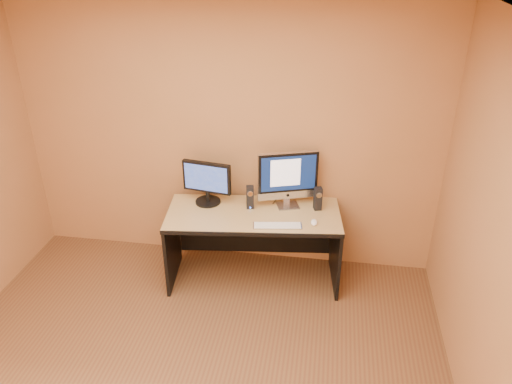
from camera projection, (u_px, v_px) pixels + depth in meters
walls at (158, 258)px, 2.93m from camera, size 4.00×4.00×2.60m
ceiling at (132, 29)px, 2.32m from camera, size 4.00×4.00×0.00m
desk at (254, 247)px, 4.70m from camera, size 1.64×0.87×0.73m
imac at (289, 180)px, 4.53m from camera, size 0.60×0.37×0.54m
second_monitor at (207, 183)px, 4.62m from camera, size 0.50×0.31×0.41m
speaker_left at (250, 197)px, 4.58m from camera, size 0.08×0.08×0.22m
speaker_right at (318, 199)px, 4.55m from camera, size 0.08×0.09×0.22m
keyboard at (277, 226)px, 4.33m from camera, size 0.44×0.17×0.02m
mouse at (314, 222)px, 4.36m from camera, size 0.06×0.10×0.04m
cable_a at (291, 201)px, 4.73m from camera, size 0.14×0.17×0.01m
cable_b at (276, 200)px, 4.76m from camera, size 0.05×0.17×0.01m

